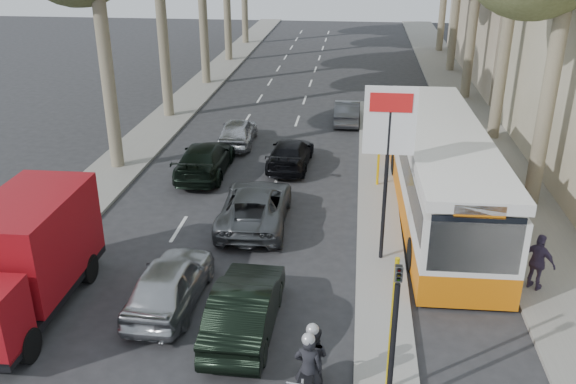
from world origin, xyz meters
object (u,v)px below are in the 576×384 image
motorcycle (310,366)px  silver_hatchback (170,282)px  dark_hatchback (245,307)px  red_truck (24,257)px  city_bus (441,170)px

motorcycle → silver_hatchback: bearing=149.5°
dark_hatchback → red_truck: 6.05m
silver_hatchback → motorcycle: size_ratio=1.90×
silver_hatchback → motorcycle: bearing=144.0°
silver_hatchback → dark_hatchback: size_ratio=0.96×
silver_hatchback → city_bus: bearing=-137.7°
red_truck → city_bus: size_ratio=0.46×
silver_hatchback → dark_hatchback: bearing=159.1°
dark_hatchback → city_bus: size_ratio=0.34×
dark_hatchback → city_bus: (5.70, 7.73, 1.02)m
dark_hatchback → motorcycle: bearing=130.0°
red_truck → city_bus: (11.67, 7.43, 0.12)m
red_truck → city_bus: 13.84m
city_bus → red_truck: bearing=-148.9°
city_bus → motorcycle: bearing=-112.4°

